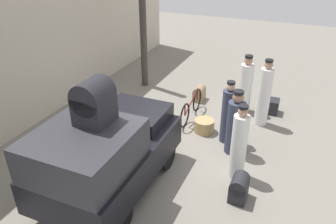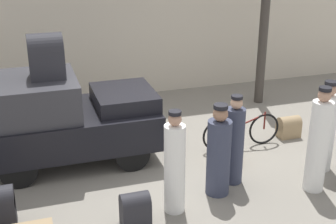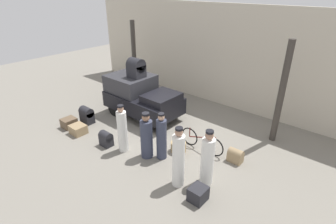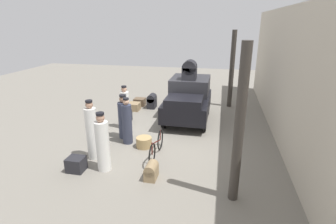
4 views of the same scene
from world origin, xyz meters
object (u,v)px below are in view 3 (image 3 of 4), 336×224
object	(u,v)px
suitcase_black_upright	(69,123)
trunk_on_truck_roof	(136,68)
trunk_umber_medium	(106,139)
porter_lifting_near_truck	(147,137)
wicker_basket	(178,147)
trunk_barrel_dark	(87,115)
trunk_large_brown	(198,194)
porter_with_bicycle	(178,159)
truck	(140,96)
porter_standing_middle	(122,130)
conductor_in_dark_uniform	(162,138)
bicycle	(202,141)
suitcase_tan_flat	(78,129)
suitcase_small_leather	(235,155)
porter_carrying_trunk	(207,160)

from	to	relation	value
suitcase_black_upright	trunk_on_truck_roof	xyz separation A→B (m)	(1.26, 2.63, 1.91)
trunk_umber_medium	porter_lifting_near_truck	bearing A→B (deg)	17.35
wicker_basket	trunk_barrel_dark	bearing A→B (deg)	-168.49
wicker_basket	trunk_large_brown	xyz separation A→B (m)	(1.82, -1.44, 0.03)
porter_with_bicycle	wicker_basket	bearing A→B (deg)	128.28
suitcase_black_upright	porter_with_bicycle	bearing A→B (deg)	2.56
truck	porter_standing_middle	distance (m)	2.72
conductor_in_dark_uniform	trunk_barrel_dark	bearing A→B (deg)	-177.03
trunk_on_truck_roof	truck	bearing A→B (deg)	-0.00
truck	porter_standing_middle	world-z (taller)	same
conductor_in_dark_uniform	trunk_barrel_dark	xyz separation A→B (m)	(-3.96, -0.21, -0.39)
trunk_umber_medium	trunk_on_truck_roof	world-z (taller)	trunk_on_truck_roof
truck	bicycle	world-z (taller)	truck
porter_lifting_near_truck	trunk_large_brown	world-z (taller)	porter_lifting_near_truck
porter_with_bicycle	trunk_on_truck_roof	size ratio (longest dim) A/B	2.33
porter_lifting_near_truck	trunk_barrel_dark	bearing A→B (deg)	178.97
truck	trunk_umber_medium	xyz separation A→B (m)	(0.79, -2.48, -0.63)
conductor_in_dark_uniform	suitcase_tan_flat	world-z (taller)	conductor_in_dark_uniform
porter_with_bicycle	suitcase_black_upright	size ratio (longest dim) A/B	3.52
trunk_on_truck_roof	suitcase_small_leather	bearing A→B (deg)	-4.15
porter_carrying_trunk	suitcase_black_upright	size ratio (longest dim) A/B	3.25
porter_lifting_near_truck	suitcase_small_leather	size ratio (longest dim) A/B	3.45
wicker_basket	trunk_large_brown	world-z (taller)	trunk_large_brown
bicycle	porter_carrying_trunk	size ratio (longest dim) A/B	0.99
porter_carrying_trunk	truck	bearing A→B (deg)	158.53
trunk_large_brown	trunk_on_truck_roof	bearing A→B (deg)	152.93
porter_with_bicycle	trunk_on_truck_roof	distance (m)	4.94
porter_lifting_near_truck	trunk_on_truck_roof	world-z (taller)	trunk_on_truck_roof
wicker_basket	porter_with_bicycle	bearing A→B (deg)	-51.72
wicker_basket	trunk_large_brown	distance (m)	2.32
trunk_umber_medium	porter_standing_middle	bearing A→B (deg)	16.81
conductor_in_dark_uniform	trunk_barrel_dark	size ratio (longest dim) A/B	2.34
porter_with_bicycle	bicycle	bearing A→B (deg)	104.00
suitcase_black_upright	trunk_umber_medium	bearing A→B (deg)	3.76
suitcase_black_upright	suitcase_small_leather	xyz separation A→B (m)	(6.14, 2.27, 0.05)
truck	trunk_barrel_dark	size ratio (longest dim) A/B	4.69
porter_lifting_near_truck	suitcase_tan_flat	distance (m)	3.18
trunk_umber_medium	suitcase_small_leather	world-z (taller)	trunk_umber_medium
porter_lifting_near_truck	porter_with_bicycle	world-z (taller)	porter_with_bicycle
suitcase_black_upright	suitcase_small_leather	size ratio (longest dim) A/B	1.13
porter_with_bicycle	trunk_umber_medium	distance (m)	3.24
wicker_basket	suitcase_tan_flat	world-z (taller)	suitcase_tan_flat
truck	porter_lifting_near_truck	distance (m)	3.09
porter_lifting_near_truck	trunk_umber_medium	size ratio (longest dim) A/B	2.92
porter_carrying_trunk	trunk_on_truck_roof	size ratio (longest dim) A/B	2.15
bicycle	porter_lifting_near_truck	distance (m)	1.92
truck	bicycle	bearing A→B (deg)	-8.33
porter_standing_middle	bicycle	bearing A→B (deg)	40.97
porter_carrying_trunk	wicker_basket	bearing A→B (deg)	156.24
truck	wicker_basket	distance (m)	3.23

